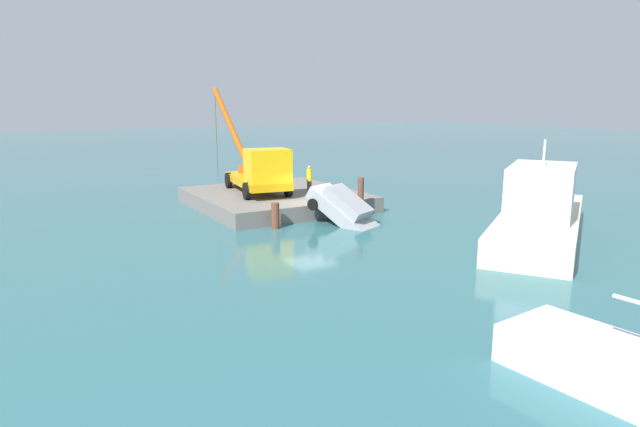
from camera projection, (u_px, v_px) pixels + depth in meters
ground at (310, 219)px, 31.01m from camera, size 200.00×200.00×0.00m
dock at (275, 199)px, 34.64m from camera, size 10.01×9.35×0.89m
crane_truck at (260, 171)px, 33.52m from camera, size 11.09×3.60×6.50m
dock_worker at (309, 179)px, 34.12m from camera, size 0.34×0.34×1.68m
salvaged_car at (346, 211)px, 29.54m from camera, size 4.46×3.36×3.04m
moored_yacht at (542, 220)px, 28.39m from camera, size 11.23×14.55×6.37m
piling_near at (275, 216)px, 28.61m from camera, size 0.42×0.42×1.35m
piling_mid at (361, 198)px, 31.22m from camera, size 0.34×0.34×2.28m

